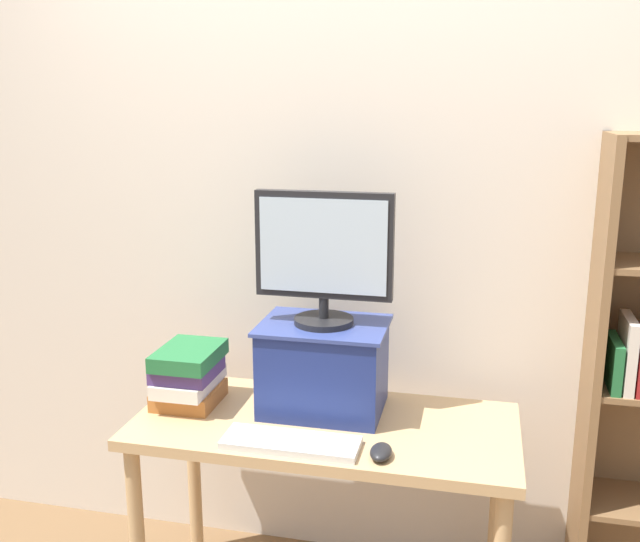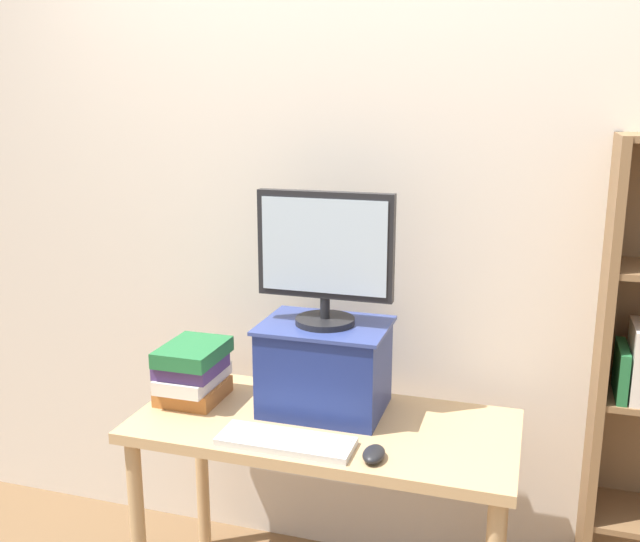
% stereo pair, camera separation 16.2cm
% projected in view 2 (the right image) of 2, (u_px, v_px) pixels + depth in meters
% --- Properties ---
extents(back_wall, '(7.00, 0.08, 2.60)m').
position_uv_depth(back_wall, '(359.00, 227.00, 2.59)').
color(back_wall, beige).
rests_on(back_wall, ground_plane).
extents(desk, '(1.24, 0.57, 0.73)m').
position_uv_depth(desk, '(324.00, 448.00, 2.34)').
color(desk, tan).
rests_on(desk, ground_plane).
extents(riser_box, '(0.42, 0.32, 0.30)m').
position_uv_depth(riser_box, '(325.00, 365.00, 2.37)').
color(riser_box, navy).
rests_on(riser_box, desk).
extents(computer_monitor, '(0.45, 0.20, 0.44)m').
position_uv_depth(computer_monitor, '(325.00, 255.00, 2.28)').
color(computer_monitor, black).
rests_on(computer_monitor, riser_box).
extents(keyboard, '(0.42, 0.14, 0.02)m').
position_uv_depth(keyboard, '(286.00, 441.00, 2.15)').
color(keyboard, silver).
rests_on(keyboard, desk).
extents(computer_mouse, '(0.06, 0.10, 0.04)m').
position_uv_depth(computer_mouse, '(374.00, 454.00, 2.06)').
color(computer_mouse, black).
rests_on(computer_mouse, desk).
extents(book_stack, '(0.21, 0.27, 0.20)m').
position_uv_depth(book_stack, '(193.00, 372.00, 2.45)').
color(book_stack, '#AD662D').
rests_on(book_stack, desk).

